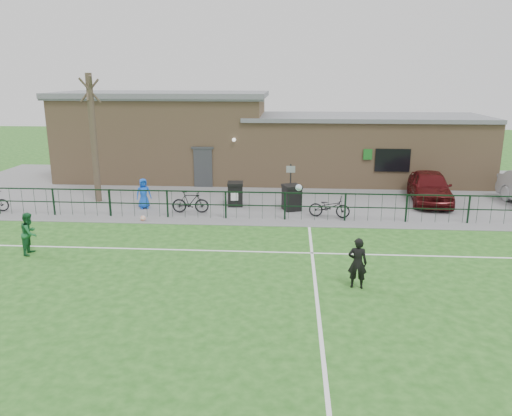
# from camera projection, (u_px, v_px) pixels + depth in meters

# --- Properties ---
(ground) EXTENTS (90.00, 90.00, 0.00)m
(ground) POSITION_uv_depth(u_px,v_px,m) (243.00, 303.00, 13.38)
(ground) COLOR #215719
(ground) RESTS_ON ground
(paving_strip) EXTENTS (34.00, 13.00, 0.02)m
(paving_strip) POSITION_uv_depth(u_px,v_px,m) (267.00, 190.00, 26.38)
(paving_strip) COLOR slate
(paving_strip) RESTS_ON ground
(pitch_line_touch) EXTENTS (28.00, 0.10, 0.01)m
(pitch_line_touch) POSITION_uv_depth(u_px,v_px,m) (261.00, 221.00, 20.89)
(pitch_line_touch) COLOR white
(pitch_line_touch) RESTS_ON ground
(pitch_line_mid) EXTENTS (28.00, 0.10, 0.01)m
(pitch_line_mid) POSITION_uv_depth(u_px,v_px,m) (254.00, 252.00, 17.23)
(pitch_line_mid) COLOR white
(pitch_line_mid) RESTS_ON ground
(pitch_line_perp) EXTENTS (0.10, 16.00, 0.01)m
(pitch_line_perp) POSITION_uv_depth(u_px,v_px,m) (318.00, 305.00, 13.24)
(pitch_line_perp) COLOR white
(pitch_line_perp) RESTS_ON ground
(perimeter_fence) EXTENTS (28.00, 0.10, 1.20)m
(perimeter_fence) POSITION_uv_depth(u_px,v_px,m) (261.00, 206.00, 20.93)
(perimeter_fence) COLOR black
(perimeter_fence) RESTS_ON ground
(bare_tree) EXTENTS (0.30, 0.30, 6.00)m
(bare_tree) POSITION_uv_depth(u_px,v_px,m) (94.00, 139.00, 23.27)
(bare_tree) COLOR #413427
(bare_tree) RESTS_ON ground
(wheelie_bin_left) EXTENTS (0.74, 0.82, 1.02)m
(wheelie_bin_left) POSITION_uv_depth(u_px,v_px,m) (235.00, 195.00, 23.11)
(wheelie_bin_left) COLOR black
(wheelie_bin_left) RESTS_ON paving_strip
(wheelie_bin_right) EXTENTS (0.93, 0.99, 1.05)m
(wheelie_bin_right) POSITION_uv_depth(u_px,v_px,m) (292.00, 198.00, 22.37)
(wheelie_bin_right) COLOR black
(wheelie_bin_right) RESTS_ON paving_strip
(sign_post) EXTENTS (0.07, 0.07, 2.00)m
(sign_post) POSITION_uv_depth(u_px,v_px,m) (290.00, 186.00, 22.75)
(sign_post) COLOR black
(sign_post) RESTS_ON paving_strip
(car_maroon) EXTENTS (2.24, 4.57, 1.50)m
(car_maroon) POSITION_uv_depth(u_px,v_px,m) (430.00, 187.00, 23.63)
(car_maroon) COLOR #480C0E
(car_maroon) RESTS_ON paving_strip
(bicycle_d) EXTENTS (1.64, 0.52, 0.97)m
(bicycle_d) POSITION_uv_depth(u_px,v_px,m) (190.00, 202.00, 21.89)
(bicycle_d) COLOR black
(bicycle_d) RESTS_ON paving_strip
(bicycle_e) EXTENTS (1.81, 0.86, 0.91)m
(bicycle_e) POSITION_uv_depth(u_px,v_px,m) (329.00, 207.00, 21.21)
(bicycle_e) COLOR black
(bicycle_e) RESTS_ON paving_strip
(spectator_child) EXTENTS (0.79, 0.68, 1.38)m
(spectator_child) POSITION_uv_depth(u_px,v_px,m) (144.00, 193.00, 22.59)
(spectator_child) COLOR blue
(spectator_child) RESTS_ON paving_strip
(goalkeeper_kick) EXTENTS (2.08, 2.90, 2.45)m
(goalkeeper_kick) POSITION_uv_depth(u_px,v_px,m) (355.00, 260.00, 14.24)
(goalkeeper_kick) COLOR black
(goalkeeper_kick) RESTS_ON ground
(outfield_player) EXTENTS (0.61, 0.75, 1.44)m
(outfield_player) POSITION_uv_depth(u_px,v_px,m) (30.00, 233.00, 16.90)
(outfield_player) COLOR #1B6030
(outfield_player) RESTS_ON ground
(ball_ground) EXTENTS (0.24, 0.24, 0.24)m
(ball_ground) POSITION_uv_depth(u_px,v_px,m) (143.00, 218.00, 20.80)
(ball_ground) COLOR white
(ball_ground) RESTS_ON ground
(clubhouse) EXTENTS (24.25, 5.40, 4.96)m
(clubhouse) POSITION_uv_depth(u_px,v_px,m) (255.00, 141.00, 28.76)
(clubhouse) COLOR #9E7D58
(clubhouse) RESTS_ON ground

